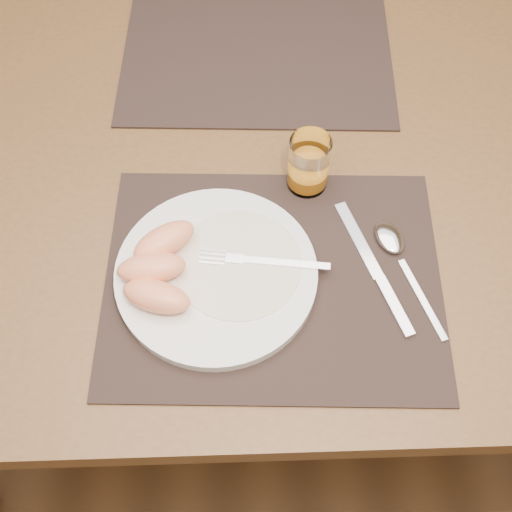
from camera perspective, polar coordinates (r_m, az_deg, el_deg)
The scene contains 11 objects.
ground at distance 1.64m, azimuth 0.28°, elevation -7.85°, with size 5.00×5.00×0.00m, color #54371D.
table at distance 1.05m, azimuth 0.44°, elevation 6.27°, with size 1.40×0.90×0.75m.
placemat_near at distance 0.86m, azimuth 1.51°, elevation -2.05°, with size 0.45×0.35×0.00m, color #2C201C.
placemat_far at distance 1.14m, azimuth 0.11°, elevation 17.77°, with size 0.45×0.35×0.00m, color #2C201C.
plate at distance 0.86m, azimuth -3.55°, elevation -1.60°, with size 0.27×0.27×0.02m, color white.
plate_dressing at distance 0.85m, azimuth -1.57°, elevation -0.67°, with size 0.17×0.17×0.00m.
fork at distance 0.85m, azimuth -0.29°, elevation -0.39°, with size 0.18×0.04×0.00m.
knife at distance 0.87m, azimuth 10.88°, elevation -1.91°, with size 0.08×0.21×0.01m.
spoon at distance 0.90m, azimuth 12.16°, elevation 0.88°, with size 0.08×0.19×0.01m.
juice_glass at distance 0.92m, azimuth 4.69°, elevation 8.03°, with size 0.06×0.06×0.09m.
grapefruit_wedges at distance 0.84m, azimuth -8.76°, elevation -1.05°, with size 0.11×0.16×0.04m.
Camera 1 is at (-0.03, -0.63, 1.51)m, focal length 45.00 mm.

